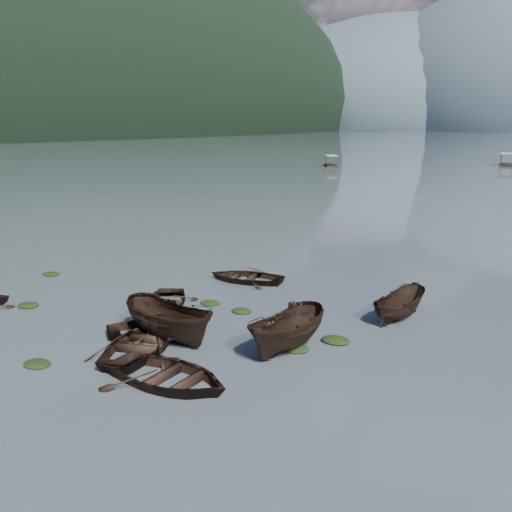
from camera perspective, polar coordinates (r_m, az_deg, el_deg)
The scene contains 20 objects.
ground_plane at distance 21.01m, azimuth -17.29°, elevation -11.78°, with size 2400.00×2400.00×0.00m, color #4A565D.
haze_mtn_a at distance 952.94m, azimuth 14.20°, elevation 12.20°, with size 520.00×520.00×280.00m, color #475666.
rowboat_1 at distance 24.69m, azimuth -9.51°, elevation -7.55°, with size 3.13×4.38×0.91m, color black.
rowboat_2 at distance 23.85m, azimuth -8.58°, elevation -8.26°, with size 1.86×4.93×1.90m, color black.
rowboat_3 at distance 22.96m, azimuth -11.31°, elevation -9.24°, with size 3.36×4.71×0.98m, color black.
rowboat_4 at distance 20.08m, azimuth -8.81°, elevation -12.52°, with size 3.39×4.75×0.98m, color black.
rowboat_5 at distance 22.65m, azimuth 3.18°, elevation -9.31°, with size 1.74×4.62×1.78m, color black.
rowboat_6 at distance 27.75m, azimuth -9.28°, elevation -5.19°, with size 3.13×4.38×0.91m, color black.
rowboat_7 at distance 32.07m, azimuth -0.98°, elevation -2.51°, with size 3.06×4.29×0.89m, color black.
rowboat_8 at distance 26.87m, azimuth 14.03°, elevation -6.03°, with size 1.45×3.86×1.49m, color black.
weed_clump_0 at distance 29.79m, azimuth -21.81°, elevation -4.70°, with size 1.09×0.90×0.24m, color black.
weed_clump_1 at distance 23.21m, azimuth -11.97°, elevation -9.02°, with size 0.98×0.79×0.22m, color black.
weed_clump_2 at distance 22.70m, azimuth -21.04°, elevation -10.16°, with size 1.08×0.86×0.23m, color black.
weed_clump_3 at distance 26.87m, azimuth -1.43°, elevation -5.64°, with size 1.00×0.84×0.22m, color black.
weed_clump_4 at distance 22.64m, azimuth 3.83°, elevation -9.34°, with size 1.21×0.96×0.25m, color black.
weed_clump_5 at distance 35.40m, azimuth -19.81°, elevation -1.80°, with size 1.07×0.86×0.23m, color black.
weed_clump_6 at distance 28.13m, azimuth -4.61°, elevation -4.80°, with size 1.04×0.86×0.22m, color black.
weed_clump_7 at distance 23.56m, azimuth 7.96°, elevation -8.51°, with size 1.19×0.96×0.26m, color black.
pontoon_left at distance 120.55m, azimuth 7.52°, elevation 8.89°, with size 2.34×5.61×2.15m, color black, non-canonical shape.
pontoon_centre at distance 131.77m, azimuth 23.72°, elevation 8.26°, with size 2.73×6.55×2.51m, color black, non-canonical shape.
Camera 1 is at (14.50, -12.51, 8.63)m, focal length 40.00 mm.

